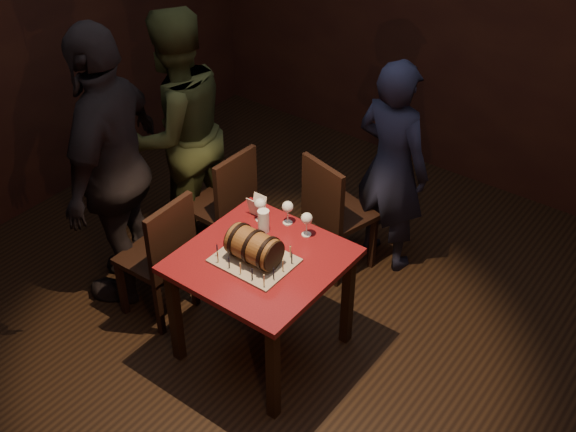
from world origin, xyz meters
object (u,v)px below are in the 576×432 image
Objects in this scene: wine_glass_mid at (288,208)px; person_left_rear at (176,132)px; pub_table at (262,272)px; chair_back at (333,210)px; chair_left_rear at (226,202)px; chair_left_front at (162,253)px; pint_of_ale at (264,221)px; wine_glass_left at (260,205)px; person_left_front at (114,168)px; barrel_cake at (254,247)px; wine_glass_right at (307,219)px; person_back at (392,167)px.

wine_glass_mid is 0.09× the size of person_left_rear.
wine_glass_mid is at bearing 102.50° from pub_table.
pub_table is 0.97× the size of chair_back.
chair_left_rear is (-0.77, 0.55, -0.12)m from pub_table.
chair_left_front is at bearing 48.36° from person_left_rear.
pint_of_ale is at bearing -93.46° from chair_back.
chair_left_front is 0.97m from person_left_rear.
chair_back reaches higher than wine_glass_left.
person_left_front is at bearing -157.30° from wine_glass_mid.
barrel_cake reaches higher than chair_left_front.
person_left_front is (-1.14, -0.08, 0.34)m from pub_table.
wine_glass_right is (0.16, -0.03, 0.00)m from wine_glass_mid.
barrel_cake is at bearing 67.36° from person_left_front.
wine_glass_left reaches higher than pint_of_ale.
wine_glass_mid is at bearing -15.30° from chair_left_rear.
chair_left_rear is at bearing -150.74° from chair_back.
wine_glass_mid is 0.17m from pint_of_ale.
wine_glass_left is at bearing 85.65° from person_left_rear.
person_back reaches higher than pub_table.
person_left_rear is at bearing 164.37° from person_left_front.
wine_glass_mid is 0.66m from chair_back.
barrel_cake is 0.18× the size of person_left_front.
barrel_cake is 0.30m from pint_of_ale.
person_left_front is at bearing -161.25° from wine_glass_right.
chair_back is (-0.03, 0.56, -0.34)m from wine_glass_mid.
pint_of_ale is at bearing -28.90° from chair_left_rear.
chair_left_rear is at bearing 94.37° from chair_left_front.
wine_glass_right is 0.70m from chair_back.
chair_left_front reaches higher than wine_glass_mid.
barrel_cake reaches higher than wine_glass_mid.
wine_glass_left is at bearing -26.66° from chair_left_rear.
person_left_front is (-0.90, -0.36, 0.11)m from wine_glass_left.
wine_glass_mid reaches higher than pint_of_ale.
wine_glass_right is at bearing 30.52° from chair_left_front.
pint_of_ale is 0.77m from chair_back.
person_back is (0.24, 0.35, 0.27)m from chair_back.
wine_glass_left is 0.08× the size of person_left_front.
person_left_front is (0.10, -0.66, 0.07)m from person_left_rear.
person_back is (0.90, 0.72, 0.27)m from chair_left_rear.
chair_back is at bearing 110.04° from person_left_front.
chair_left_front reaches higher than wine_glass_left.
wine_glass_mid is at bearing 91.49° from person_left_rear.
barrel_cake reaches higher than pub_table.
wine_glass_left is at bearing 41.36° from chair_left_front.
person_left_rear is at bearing 176.01° from chair_left_rear.
wine_glass_left and wine_glass_mid have the same top height.
chair_left_front is at bearing -149.48° from wine_glass_right.
wine_glass_right is 1.34m from person_left_rear.
person_left_rear reaches higher than person_back.
chair_left_rear is 0.59× the size of person_back.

